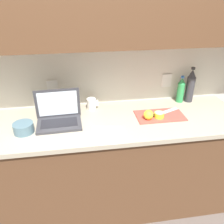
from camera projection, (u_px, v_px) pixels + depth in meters
name	position (u px, v px, depth m)	size (l,w,h in m)	color
ground_plane	(95.00, 201.00, 2.26)	(12.00, 12.00, 0.00)	#564C47
wall_back	(85.00, 25.00, 1.74)	(5.20, 0.38, 2.60)	silver
counter_unit	(91.00, 165.00, 2.04)	(2.43, 0.65, 0.88)	brown
laptop	(59.00, 115.00, 1.80)	(0.34, 0.25, 0.25)	#333338
cutting_board	(160.00, 116.00, 1.92)	(0.39, 0.22, 0.01)	#D1473D
knife	(159.00, 113.00, 1.92)	(0.29, 0.15, 0.02)	silver
lemon_half_cut	(159.00, 115.00, 1.88)	(0.08, 0.08, 0.04)	yellow
lemon_whole_beside	(148.00, 115.00, 1.84)	(0.08, 0.08, 0.08)	yellow
bottle_green_soda	(181.00, 90.00, 2.11)	(0.06, 0.06, 0.24)	#2D934C
bottle_oil_tall	(190.00, 86.00, 2.10)	(0.07, 0.07, 0.32)	#333338
measuring_cup	(91.00, 104.00, 2.00)	(0.10, 0.08, 0.10)	silver
bowl_white	(23.00, 128.00, 1.69)	(0.14, 0.14, 0.07)	slate
dish_towel	(107.00, 134.00, 1.67)	(0.22, 0.16, 0.02)	white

